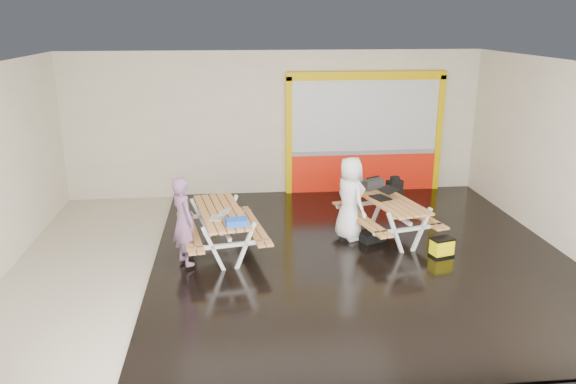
{
  "coord_description": "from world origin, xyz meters",
  "views": [
    {
      "loc": [
        -1.06,
        -9.42,
        4.22
      ],
      "look_at": [
        0.0,
        0.9,
        1.0
      ],
      "focal_mm": 35.13,
      "sensor_mm": 36.0,
      "label": 1
    }
  ],
  "objects": [
    {
      "name": "kiosk",
      "position": [
        2.2,
        3.93,
        1.44
      ],
      "size": [
        3.88,
        0.16,
        3.0
      ],
      "color": "red",
      "rests_on": "room"
    },
    {
      "name": "fluke_bag",
      "position": [
        2.7,
        -0.27,
        0.22
      ],
      "size": [
        0.46,
        0.36,
        0.35
      ],
      "color": "black",
      "rests_on": "deck"
    },
    {
      "name": "deck",
      "position": [
        1.25,
        0.0,
        0.03
      ],
      "size": [
        7.5,
        7.98,
        0.05
      ],
      "primitive_type": "cube",
      "color": "black",
      "rests_on": "room"
    },
    {
      "name": "person_left",
      "position": [
        -1.92,
        -0.21,
        0.88
      ],
      "size": [
        0.61,
        0.68,
        1.57
      ],
      "primitive_type": "imported",
      "rotation": [
        0.0,
        0.0,
        2.1
      ],
      "color": "#785173",
      "rests_on": "deck"
    },
    {
      "name": "toolbox",
      "position": [
        1.81,
        1.45,
        0.95
      ],
      "size": [
        0.5,
        0.41,
        0.26
      ],
      "color": "black",
      "rests_on": "picnic_table_right"
    },
    {
      "name": "picnic_table_left",
      "position": [
        -1.29,
        0.36,
        0.65
      ],
      "size": [
        1.79,
        2.34,
        0.85
      ],
      "color": "tan",
      "rests_on": "deck"
    },
    {
      "name": "room",
      "position": [
        0.0,
        0.0,
        1.75
      ],
      "size": [
        10.02,
        8.02,
        3.52
      ],
      "color": "beige",
      "rests_on": "ground"
    },
    {
      "name": "dark_case",
      "position": [
        1.6,
        0.6,
        0.14
      ],
      "size": [
        0.58,
        0.51,
        0.18
      ],
      "primitive_type": "cube",
      "rotation": [
        0.0,
        0.0,
        0.41
      ],
      "color": "black",
      "rests_on": "deck"
    },
    {
      "name": "laptop_left",
      "position": [
        -1.31,
        -0.04,
        0.9
      ],
      "size": [
        0.4,
        0.37,
        0.15
      ],
      "color": "silver",
      "rests_on": "picnic_table_left"
    },
    {
      "name": "picnic_table_right",
      "position": [
        1.95,
        0.77,
        0.65
      ],
      "size": [
        1.89,
        2.4,
        0.85
      ],
      "color": "tan",
      "rests_on": "deck"
    },
    {
      "name": "blue_pouch",
      "position": [
        -1.01,
        -0.4,
        0.9
      ],
      "size": [
        0.41,
        0.32,
        0.11
      ],
      "primitive_type": "cube",
      "rotation": [
        0.0,
        0.0,
        0.18
      ],
      "color": "blue",
      "rests_on": "picnic_table_left"
    },
    {
      "name": "person_right",
      "position": [
        1.19,
        0.74,
        0.88
      ],
      "size": [
        0.76,
        0.93,
        1.63
      ],
      "primitive_type": "imported",
      "rotation": [
        0.0,
        0.0,
        1.93
      ],
      "color": "white",
      "rests_on": "deck"
    },
    {
      "name": "backpack",
      "position": [
        2.33,
        1.63,
        0.77
      ],
      "size": [
        0.37,
        0.31,
        0.53
      ],
      "color": "black",
      "rests_on": "picnic_table_right"
    },
    {
      "name": "laptop_right",
      "position": [
        1.87,
        0.83,
        0.91
      ],
      "size": [
        0.57,
        0.54,
        0.19
      ],
      "color": "black",
      "rests_on": "picnic_table_right"
    }
  ]
}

